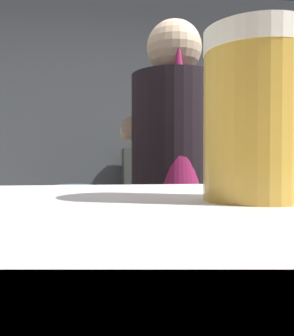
# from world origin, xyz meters

# --- Properties ---
(wall_back) EXTENTS (5.20, 0.10, 2.70)m
(wall_back) POSITION_xyz_m (0.00, 2.20, 1.35)
(wall_back) COLOR #45494D
(wall_back) RESTS_ON ground
(prep_counter) EXTENTS (2.10, 0.60, 0.93)m
(prep_counter) POSITION_xyz_m (0.35, 0.63, 0.46)
(prep_counter) COLOR #4C3E28
(prep_counter) RESTS_ON ground
(back_shelf) EXTENTS (0.76, 0.36, 1.22)m
(back_shelf) POSITION_xyz_m (0.32, 1.92, 0.61)
(back_shelf) COLOR #3A3D37
(back_shelf) RESTS_ON ground
(bartender) EXTENTS (0.43, 0.52, 1.67)m
(bartender) POSITION_xyz_m (0.05, 0.17, 0.97)
(bartender) COLOR #233440
(bartender) RESTS_ON ground
(mixing_bowl) EXTENTS (0.22, 0.22, 0.06)m
(mixing_bowl) POSITION_xyz_m (-0.39, 0.70, 0.96)
(mixing_bowl) COLOR slate
(mixing_bowl) RESTS_ON prep_counter
(chefs_knife) EXTENTS (0.24, 0.05, 0.01)m
(chefs_knife) POSITION_xyz_m (0.33, 0.58, 0.93)
(chefs_knife) COLOR silver
(chefs_knife) RESTS_ON prep_counter
(pint_glass_far) EXTENTS (0.08, 0.08, 0.13)m
(pint_glass_far) POSITION_xyz_m (-0.12, -0.97, 1.15)
(pint_glass_far) COLOR gold
(pint_glass_far) RESTS_ON bar_counter
(bottle_hot_sauce) EXTENTS (0.08, 0.08, 0.25)m
(bottle_hot_sauce) POSITION_xyz_m (0.47, 1.97, 1.32)
(bottle_hot_sauce) COLOR #4D8431
(bottle_hot_sauce) RESTS_ON back_shelf
(bottle_olive_oil) EXTENTS (0.06, 0.06, 0.25)m
(bottle_olive_oil) POSITION_xyz_m (0.54, 1.90, 1.32)
(bottle_olive_oil) COLOR #3A4F96
(bottle_olive_oil) RESTS_ON back_shelf
(bottle_vinegar) EXTENTS (0.07, 0.07, 0.20)m
(bottle_vinegar) POSITION_xyz_m (0.13, 2.01, 1.30)
(bottle_vinegar) COLOR #2E609A
(bottle_vinegar) RESTS_ON back_shelf
(bottle_soy) EXTENTS (0.05, 0.05, 0.22)m
(bottle_soy) POSITION_xyz_m (0.64, 1.99, 1.31)
(bottle_soy) COLOR black
(bottle_soy) RESTS_ON back_shelf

